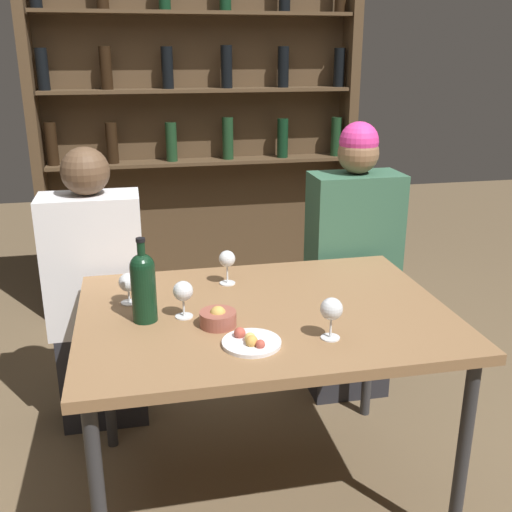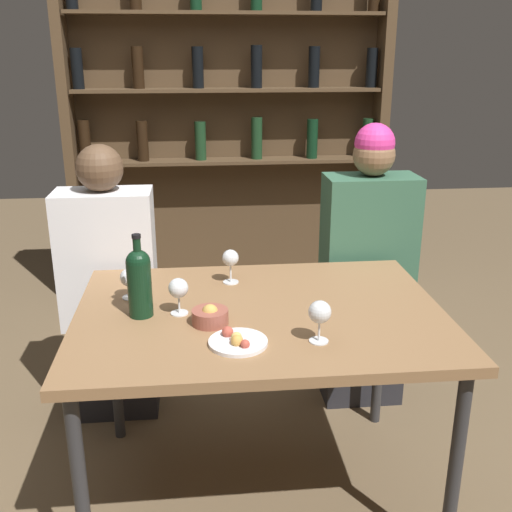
% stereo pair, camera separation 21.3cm
% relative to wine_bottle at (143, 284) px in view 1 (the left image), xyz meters
% --- Properties ---
extents(ground_plane, '(10.00, 10.00, 0.00)m').
position_rel_wine_bottle_xyz_m(ground_plane, '(0.40, -0.00, -0.88)').
color(ground_plane, brown).
extents(dining_table, '(1.26, 0.91, 0.75)m').
position_rel_wine_bottle_xyz_m(dining_table, '(0.40, -0.00, -0.19)').
color(dining_table, olive).
rests_on(dining_table, ground_plane).
extents(wine_rack_wall, '(1.94, 0.21, 2.06)m').
position_rel_wine_bottle_xyz_m(wine_rack_wall, '(0.40, 1.85, 0.20)').
color(wine_rack_wall, '#4C3823').
rests_on(wine_rack_wall, ground_plane).
extents(wine_bottle, '(0.08, 0.08, 0.28)m').
position_rel_wine_bottle_xyz_m(wine_bottle, '(0.00, 0.00, 0.00)').
color(wine_bottle, black).
rests_on(wine_bottle, dining_table).
extents(wine_glass_0, '(0.07, 0.07, 0.13)m').
position_rel_wine_bottle_xyz_m(wine_glass_0, '(0.13, -0.00, -0.04)').
color(wine_glass_0, silver).
rests_on(wine_glass_0, dining_table).
extents(wine_glass_1, '(0.07, 0.07, 0.11)m').
position_rel_wine_bottle_xyz_m(wine_glass_1, '(-0.05, 0.15, -0.05)').
color(wine_glass_1, silver).
rests_on(wine_glass_1, dining_table).
extents(wine_glass_2, '(0.06, 0.06, 0.13)m').
position_rel_wine_bottle_xyz_m(wine_glass_2, '(0.32, 0.26, -0.03)').
color(wine_glass_2, silver).
rests_on(wine_glass_2, dining_table).
extents(wine_glass_3, '(0.07, 0.07, 0.13)m').
position_rel_wine_bottle_xyz_m(wine_glass_3, '(0.56, -0.25, -0.03)').
color(wine_glass_3, silver).
rests_on(wine_glass_3, dining_table).
extents(food_plate_0, '(0.18, 0.18, 0.04)m').
position_rel_wine_bottle_xyz_m(food_plate_0, '(0.31, -0.25, -0.12)').
color(food_plate_0, white).
rests_on(food_plate_0, dining_table).
extents(snack_bowl, '(0.12, 0.12, 0.07)m').
position_rel_wine_bottle_xyz_m(snack_bowl, '(0.23, -0.09, -0.10)').
color(snack_bowl, '#995142').
rests_on(snack_bowl, dining_table).
extents(seated_person_left, '(0.41, 0.22, 1.24)m').
position_rel_wine_bottle_xyz_m(seated_person_left, '(-0.19, 0.61, -0.30)').
color(seated_person_left, '#26262B').
rests_on(seated_person_left, ground_plane).
extents(seated_person_right, '(0.40, 0.22, 1.31)m').
position_rel_wine_bottle_xyz_m(seated_person_right, '(0.95, 0.61, -0.25)').
color(seated_person_right, '#26262B').
rests_on(seated_person_right, ground_plane).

